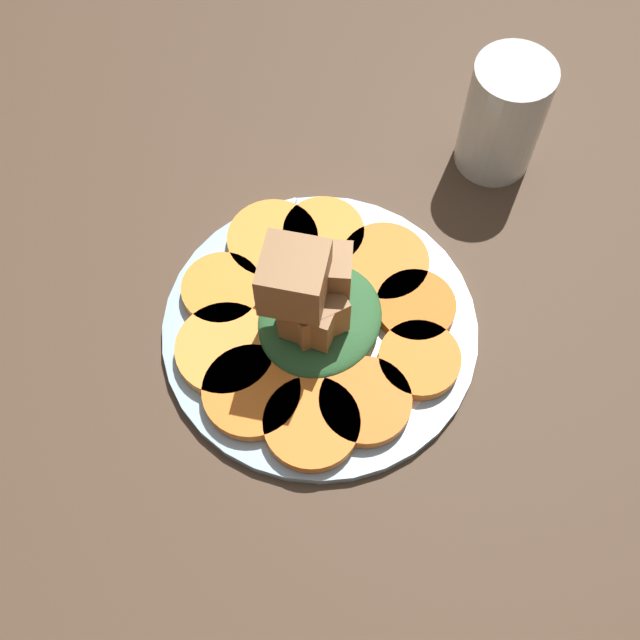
{
  "coord_description": "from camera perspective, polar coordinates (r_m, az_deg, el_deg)",
  "views": [
    {
      "loc": [
        24.77,
        16.65,
        63.04
      ],
      "look_at": [
        0.0,
        0.0,
        4.1
      ],
      "focal_mm": 45.0,
      "sensor_mm": 36.0,
      "label": 1
    }
  ],
  "objects": [
    {
      "name": "table_slab",
      "position": [
        0.69,
        0.0,
        -1.17
      ],
      "size": [
        120.0,
        120.0,
        2.0
      ],
      "primitive_type": "cube",
      "color": "#4C3828",
      "rests_on": "ground"
    },
    {
      "name": "plate",
      "position": [
        0.67,
        0.0,
        -0.61
      ],
      "size": [
        26.46,
        26.46,
        1.05
      ],
      "color": "#99B7D1",
      "rests_on": "table_slab"
    },
    {
      "name": "carrot_slice_0",
      "position": [
        0.71,
        0.25,
        6.17
      ],
      "size": [
        7.14,
        7.14,
        1.22
      ],
      "primitive_type": "cylinder",
      "color": "orange",
      "rests_on": "plate"
    },
    {
      "name": "carrot_slice_1",
      "position": [
        0.7,
        -3.37,
        5.66
      ],
      "size": [
        7.96,
        7.96,
        1.22
      ],
      "primitive_type": "cylinder",
      "color": "orange",
      "rests_on": "plate"
    },
    {
      "name": "carrot_slice_2",
      "position": [
        0.68,
        -6.99,
        2.13
      ],
      "size": [
        6.82,
        6.82,
        1.22
      ],
      "primitive_type": "cylinder",
      "color": "orange",
      "rests_on": "plate"
    },
    {
      "name": "carrot_slice_3",
      "position": [
        0.66,
        -6.73,
        -2.11
      ],
      "size": [
        8.18,
        8.18,
        1.22
      ],
      "primitive_type": "cylinder",
      "color": "orange",
      "rests_on": "plate"
    },
    {
      "name": "carrot_slice_4",
      "position": [
        0.64,
        -4.89,
        -5.13
      ],
      "size": [
        7.86,
        7.86,
        1.22
      ],
      "primitive_type": "cylinder",
      "color": "orange",
      "rests_on": "plate"
    },
    {
      "name": "carrot_slice_5",
      "position": [
        0.63,
        -0.6,
        -7.39
      ],
      "size": [
        7.63,
        7.63,
        1.22
      ],
      "primitive_type": "cylinder",
      "color": "orange",
      "rests_on": "plate"
    },
    {
      "name": "carrot_slice_6",
      "position": [
        0.64,
        3.23,
        -5.81
      ],
      "size": [
        7.37,
        7.37,
        1.22
      ],
      "primitive_type": "cylinder",
      "color": "orange",
      "rests_on": "plate"
    },
    {
      "name": "carrot_slice_7",
      "position": [
        0.65,
        7.07,
        -2.83
      ],
      "size": [
        6.7,
        6.7,
        1.22
      ],
      "primitive_type": "cylinder",
      "color": "orange",
      "rests_on": "plate"
    },
    {
      "name": "carrot_slice_8",
      "position": [
        0.68,
        6.8,
        0.92
      ],
      "size": [
        6.72,
        6.72,
        1.22
      ],
      "primitive_type": "cylinder",
      "color": "#D66114",
      "rests_on": "plate"
    },
    {
      "name": "carrot_slice_9",
      "position": [
        0.69,
        4.6,
        4.04
      ],
      "size": [
        7.65,
        7.65,
        1.22
      ],
      "primitive_type": "cylinder",
      "color": "orange",
      "rests_on": "plate"
    },
    {
      "name": "center_pile",
      "position": [
        0.63,
        -0.45,
        1.02
      ],
      "size": [
        11.01,
        9.91,
        11.85
      ],
      "color": "#2D6033",
      "rests_on": "plate"
    },
    {
      "name": "fork",
      "position": [
        0.68,
        -3.01,
        2.26
      ],
      "size": [
        19.11,
        8.19,
        0.4
      ],
      "rotation": [
        0.0,
        0.0,
        0.34
      ],
      "color": "#B2B2B7",
      "rests_on": "plate"
    },
    {
      "name": "water_glass",
      "position": [
        0.75,
        12.9,
        13.91
      ],
      "size": [
        7.11,
        7.11,
        11.45
      ],
      "color": "silver",
      "rests_on": "table_slab"
    }
  ]
}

